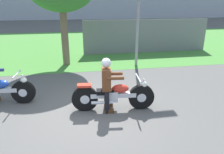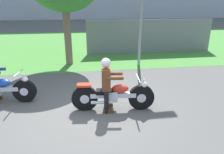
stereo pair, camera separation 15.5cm
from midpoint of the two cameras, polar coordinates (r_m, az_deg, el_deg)
ground at (r=5.75m, az=-6.54°, el=-8.85°), size 120.00×120.00×0.00m
grass_verge at (r=14.57m, az=-8.04°, el=8.81°), size 60.00×12.00×0.01m
motorcycle_lead at (r=5.57m, az=1.17°, el=-4.99°), size 2.17×0.66×0.90m
rider_lead at (r=5.40m, az=-0.58°, el=-0.93°), size 0.58×0.50×1.42m
fence_segment at (r=12.00m, az=10.72°, el=10.66°), size 7.00×0.06×1.80m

